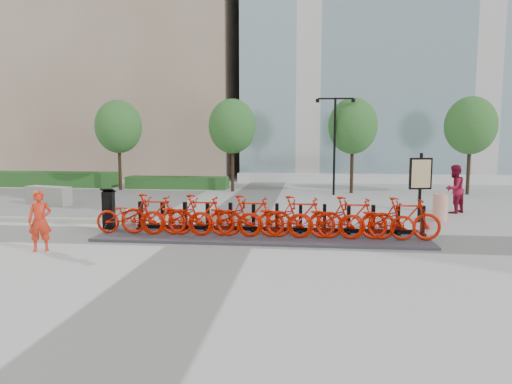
# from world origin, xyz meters

# --- Properties ---
(ground) EXTENTS (120.00, 120.00, 0.00)m
(ground) POSITION_xyz_m (0.00, 0.00, 0.00)
(ground) COLOR #A6A6A6
(glass_building) EXTENTS (32.00, 16.00, 24.00)m
(glass_building) POSITION_xyz_m (14.00, 26.00, 12.00)
(glass_building) COLOR slate
(glass_building) RESTS_ON ground
(gravel_patch) EXTENTS (14.00, 14.00, 0.00)m
(gravel_patch) POSITION_xyz_m (-10.00, 7.00, 0.01)
(gravel_patch) COLOR slate
(gravel_patch) RESTS_ON ground
(hedge_a) EXTENTS (10.00, 1.40, 0.90)m
(hedge_a) POSITION_xyz_m (-14.00, 13.50, 0.45)
(hedge_a) COLOR #1C4014
(hedge_a) RESTS_ON ground
(hedge_b) EXTENTS (6.00, 1.20, 0.70)m
(hedge_b) POSITION_xyz_m (-5.00, 13.20, 0.35)
(hedge_b) COLOR #1C4014
(hedge_b) RESTS_ON ground
(tree_0) EXTENTS (2.60, 2.60, 5.10)m
(tree_0) POSITION_xyz_m (-8.00, 12.00, 3.59)
(tree_0) COLOR #302513
(tree_0) RESTS_ON ground
(tree_1) EXTENTS (2.60, 2.60, 5.10)m
(tree_1) POSITION_xyz_m (-1.50, 12.00, 3.59)
(tree_1) COLOR #302513
(tree_1) RESTS_ON ground
(tree_2) EXTENTS (2.60, 2.60, 5.10)m
(tree_2) POSITION_xyz_m (5.00, 12.00, 3.59)
(tree_2) COLOR #302513
(tree_2) RESTS_ON ground
(tree_3) EXTENTS (2.60, 2.60, 5.10)m
(tree_3) POSITION_xyz_m (11.00, 12.00, 3.59)
(tree_3) COLOR #302513
(tree_3) RESTS_ON ground
(streetlamp) EXTENTS (2.00, 0.20, 5.00)m
(streetlamp) POSITION_xyz_m (4.00, 11.00, 3.13)
(streetlamp) COLOR black
(streetlamp) RESTS_ON ground
(dock_pad) EXTENTS (9.60, 2.40, 0.08)m
(dock_pad) POSITION_xyz_m (1.30, 0.30, 0.04)
(dock_pad) COLOR #34333A
(dock_pad) RESTS_ON ground
(dock_rail_posts) EXTENTS (8.74, 0.50, 0.85)m
(dock_rail_posts) POSITION_xyz_m (1.72, 0.77, 0.51)
(dock_rail_posts) COLOR black
(dock_rail_posts) RESTS_ON dock_pad
(bike_0) EXTENTS (2.06, 0.72, 1.08)m
(bike_0) POSITION_xyz_m (-2.60, -0.05, 0.62)
(bike_0) COLOR #B41000
(bike_0) RESTS_ON dock_pad
(bike_1) EXTENTS (2.00, 0.56, 1.20)m
(bike_1) POSITION_xyz_m (-1.88, -0.05, 0.68)
(bike_1) COLOR #B41000
(bike_1) RESTS_ON dock_pad
(bike_2) EXTENTS (2.06, 0.72, 1.08)m
(bike_2) POSITION_xyz_m (-1.16, -0.05, 0.62)
(bike_2) COLOR #B41000
(bike_2) RESTS_ON dock_pad
(bike_3) EXTENTS (2.00, 0.56, 1.20)m
(bike_3) POSITION_xyz_m (-0.44, -0.05, 0.68)
(bike_3) COLOR #B41000
(bike_3) RESTS_ON dock_pad
(bike_4) EXTENTS (2.06, 0.72, 1.08)m
(bike_4) POSITION_xyz_m (0.28, -0.05, 0.62)
(bike_4) COLOR #B41000
(bike_4) RESTS_ON dock_pad
(bike_5) EXTENTS (2.00, 0.56, 1.20)m
(bike_5) POSITION_xyz_m (1.00, -0.05, 0.68)
(bike_5) COLOR #B41000
(bike_5) RESTS_ON dock_pad
(bike_6) EXTENTS (2.06, 0.72, 1.08)m
(bike_6) POSITION_xyz_m (1.72, -0.05, 0.62)
(bike_6) COLOR #B41000
(bike_6) RESTS_ON dock_pad
(bike_7) EXTENTS (2.00, 0.56, 1.20)m
(bike_7) POSITION_xyz_m (2.44, -0.05, 0.68)
(bike_7) COLOR #B41000
(bike_7) RESTS_ON dock_pad
(bike_8) EXTENTS (2.06, 0.72, 1.08)m
(bike_8) POSITION_xyz_m (3.16, -0.05, 0.62)
(bike_8) COLOR #B41000
(bike_8) RESTS_ON dock_pad
(bike_9) EXTENTS (2.00, 0.56, 1.20)m
(bike_9) POSITION_xyz_m (3.88, -0.05, 0.68)
(bike_9) COLOR #B41000
(bike_9) RESTS_ON dock_pad
(bike_10) EXTENTS (2.06, 0.72, 1.08)m
(bike_10) POSITION_xyz_m (4.60, -0.05, 0.62)
(bike_10) COLOR #B41000
(bike_10) RESTS_ON dock_pad
(bike_11) EXTENTS (2.00, 0.56, 1.20)m
(bike_11) POSITION_xyz_m (5.32, -0.05, 0.68)
(bike_11) COLOR #B41000
(bike_11) RESTS_ON dock_pad
(kiosk) EXTENTS (0.42, 0.36, 1.30)m
(kiosk) POSITION_xyz_m (-3.54, 0.58, 0.70)
(kiosk) COLOR black
(kiosk) RESTS_ON dock_pad
(worker_red) EXTENTS (0.67, 0.55, 1.58)m
(worker_red) POSITION_xyz_m (-4.20, -2.05, 0.79)
(worker_red) COLOR red
(worker_red) RESTS_ON ground
(pedestrian) EXTENTS (1.17, 1.15, 1.90)m
(pedestrian) POSITION_xyz_m (8.35, 5.58, 0.95)
(pedestrian) COLOR maroon
(pedestrian) RESTS_ON ground
(construction_barrel) EXTENTS (0.53, 0.53, 0.96)m
(construction_barrel) POSITION_xyz_m (7.33, 3.71, 0.48)
(construction_barrel) COLOR #E14B22
(construction_barrel) RESTS_ON ground
(jersey_barrier) EXTENTS (2.21, 1.11, 0.83)m
(jersey_barrier) POSITION_xyz_m (-8.70, 5.86, 0.41)
(jersey_barrier) COLOR gray
(jersey_barrier) RESTS_ON ground
(map_sign) EXTENTS (0.79, 0.29, 2.41)m
(map_sign) POSITION_xyz_m (6.53, 3.36, 1.60)
(map_sign) COLOR black
(map_sign) RESTS_ON ground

